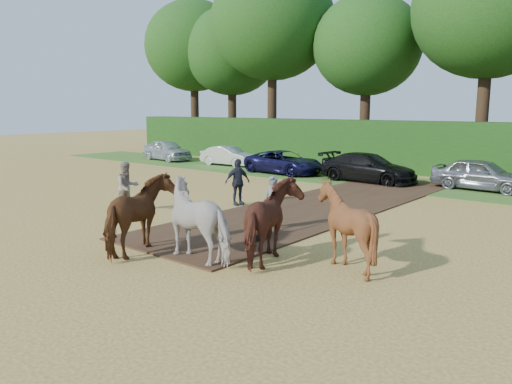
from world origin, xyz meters
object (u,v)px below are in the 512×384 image
Objects in this scene: spectator_near at (127,187)px; parked_cars at (441,173)px; spectator_far at (237,182)px; plough_team at (240,220)px.

parked_cars is (6.90, 12.55, -0.19)m from spectator_near.
spectator_near is 0.04× the size of parked_cars.
plough_team is at bearing -119.01° from spectator_far.
spectator_far is at bearing 132.25° from plough_team.
spectator_far is 0.27× the size of plough_team.
plough_team is at bearing -93.30° from spectator_near.
spectator_near reaches higher than spectator_far.
parked_cars is at bearing -8.61° from spectator_far.
parked_cars is at bearing -18.11° from spectator_near.
spectator_far reaches higher than parked_cars.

